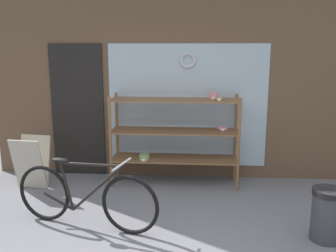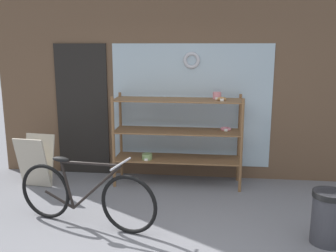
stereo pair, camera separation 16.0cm
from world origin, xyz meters
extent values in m
cube|color=brown|center=(0.00, 2.67, 1.89)|extent=(5.82, 0.08, 3.78)
cube|color=#A3B7C1|center=(0.20, 2.62, 1.15)|extent=(2.45, 0.02, 1.90)
cube|color=black|center=(-1.55, 2.62, 1.05)|extent=(0.84, 0.03, 2.10)
torus|color=#B7B7BC|center=(0.20, 2.61, 1.85)|extent=(0.26, 0.06, 0.26)
cylinder|color=brown|center=(-0.90, 2.04, 0.68)|extent=(0.04, 0.04, 1.36)
cylinder|color=brown|center=(0.95, 2.04, 0.68)|extent=(0.04, 0.04, 1.36)
cylinder|color=brown|center=(-0.90, 2.51, 0.68)|extent=(0.04, 0.04, 1.36)
cylinder|color=brown|center=(0.95, 2.51, 0.68)|extent=(0.04, 0.04, 1.36)
cube|color=brown|center=(0.02, 2.28, 0.39)|extent=(1.89, 0.51, 0.02)
cube|color=brown|center=(0.02, 2.28, 0.82)|extent=(1.89, 0.51, 0.02)
cube|color=brown|center=(0.02, 2.28, 1.29)|extent=(1.89, 0.51, 0.02)
cylinder|color=#7A995B|center=(-0.42, 2.17, 0.44)|extent=(0.16, 0.16, 0.09)
cube|color=white|center=(-0.42, 2.08, 0.42)|extent=(0.05, 0.00, 0.04)
cylinder|color=pink|center=(0.59, 2.37, 1.35)|extent=(0.12, 0.12, 0.10)
cube|color=white|center=(0.59, 2.30, 1.32)|extent=(0.05, 0.00, 0.04)
torus|color=pink|center=(0.73, 2.39, 0.85)|extent=(0.16, 0.16, 0.04)
cube|color=white|center=(0.73, 2.30, 0.85)|extent=(0.05, 0.00, 0.04)
torus|color=#B27A42|center=(0.66, 2.23, 1.32)|extent=(0.13, 0.13, 0.04)
cube|color=white|center=(0.66, 2.16, 1.32)|extent=(0.05, 0.00, 0.04)
torus|color=black|center=(-1.46, 0.93, 0.34)|extent=(0.68, 0.21, 0.68)
torus|color=black|center=(-0.38, 0.66, 0.34)|extent=(0.68, 0.21, 0.68)
cylinder|color=black|center=(-0.77, 0.76, 0.49)|extent=(0.65, 0.19, 0.62)
cylinder|color=black|center=(-0.84, 0.77, 0.76)|extent=(0.77, 0.22, 0.07)
cylinder|color=black|center=(-1.15, 0.85, 0.47)|extent=(0.17, 0.07, 0.56)
cylinder|color=black|center=(-1.27, 0.88, 0.27)|extent=(0.40, 0.13, 0.18)
ellipsoid|color=black|center=(-1.22, 0.87, 0.77)|extent=(0.24, 0.14, 0.06)
cylinder|color=#B2B2B7|center=(-0.46, 0.68, 0.80)|extent=(0.13, 0.45, 0.02)
cube|color=#B2A893|center=(-2.07, 1.84, 0.39)|extent=(0.49, 0.25, 0.76)
cube|color=#B2A893|center=(-2.05, 2.01, 0.39)|extent=(0.49, 0.25, 0.76)
cylinder|color=#38383D|center=(1.75, 0.69, 0.29)|extent=(0.33, 0.33, 0.58)
cylinder|color=black|center=(1.75, 0.69, 0.55)|extent=(0.35, 0.35, 0.06)
camera|label=1|loc=(0.33, -3.14, 2.06)|focal=40.00mm
camera|label=2|loc=(0.49, -3.13, 2.06)|focal=40.00mm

